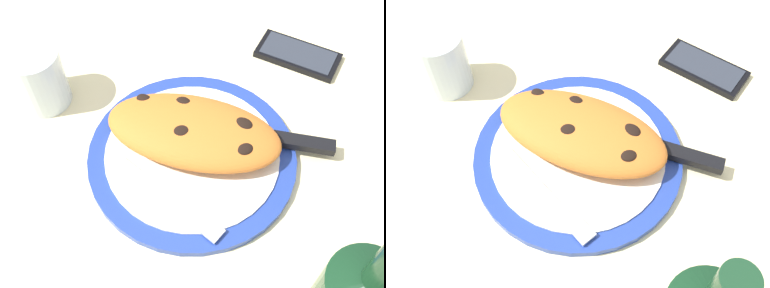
# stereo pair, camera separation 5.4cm
# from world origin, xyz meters

# --- Properties ---
(ground_plane) EXTENTS (1.50, 1.50, 0.03)m
(ground_plane) POSITION_xyz_m (0.00, 0.00, -0.01)
(ground_plane) COLOR beige
(plate) EXTENTS (0.28, 0.28, 0.02)m
(plate) POSITION_xyz_m (0.00, 0.00, 0.01)
(plate) COLOR #233D99
(plate) RESTS_ON ground_plane
(calzone) EXTENTS (0.26, 0.17, 0.04)m
(calzone) POSITION_xyz_m (-0.01, 0.02, 0.04)
(calzone) COLOR orange
(calzone) RESTS_ON plate
(fork) EXTENTS (0.17, 0.05, 0.00)m
(fork) POSITION_xyz_m (0.02, -0.08, 0.02)
(fork) COLOR silver
(fork) RESTS_ON plate
(knife) EXTENTS (0.23, 0.08, 0.01)m
(knife) POSITION_xyz_m (0.09, 0.07, 0.02)
(knife) COLOR silver
(knife) RESTS_ON plate
(smartphone) EXTENTS (0.13, 0.06, 0.01)m
(smartphone) POSITION_xyz_m (0.06, 0.25, 0.01)
(smartphone) COLOR black
(smartphone) RESTS_ON ground_plane
(water_glass) EXTENTS (0.08, 0.08, 0.09)m
(water_glass) POSITION_xyz_m (-0.24, -0.01, 0.04)
(water_glass) COLOR silver
(water_glass) RESTS_ON ground_plane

